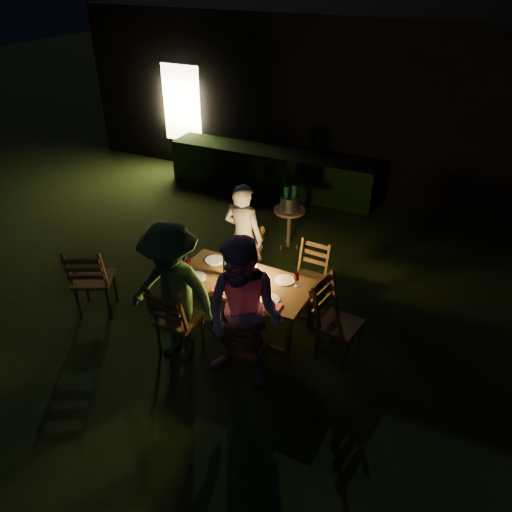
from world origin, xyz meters
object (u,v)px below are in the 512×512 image
at_px(chair_end, 337,335).
at_px(ice_bucket, 290,203).
at_px(chair_near_right, 247,357).
at_px(person_house_side, 243,237).
at_px(chair_spare, 95,290).
at_px(person_opp_left, 173,294).
at_px(person_opp_right, 244,315).
at_px(bottle_bucket_b, 294,200).
at_px(chair_near_left, 179,330).
at_px(lantern, 249,268).
at_px(side_table, 289,214).
at_px(chair_far_left, 242,269).
at_px(chair_far_right, 308,288).
at_px(bottle_bucket_a, 286,200).
at_px(bottle_table, 226,265).
at_px(dining_table, 244,285).

xyz_separation_m(chair_end, ice_bucket, (-1.48, 2.16, 0.46)).
bearing_deg(chair_near_right, person_house_side, 117.90).
distance_m(chair_end, chair_spare, 3.18).
relative_size(chair_spare, person_opp_left, 0.62).
bearing_deg(person_house_side, person_opp_left, 90.00).
xyz_separation_m(chair_spare, person_opp_right, (2.33, -0.28, 0.57)).
bearing_deg(person_opp_left, bottle_bucket_b, 86.65).
height_order(chair_near_left, person_opp_right, person_opp_right).
height_order(lantern, side_table, lantern).
bearing_deg(chair_spare, lantern, -8.42).
distance_m(person_opp_right, bottle_bucket_b, 3.06).
distance_m(chair_far_left, person_opp_left, 1.69).
distance_m(ice_bucket, bottle_bucket_b, 0.08).
bearing_deg(ice_bucket, chair_near_right, -76.97).
relative_size(chair_spare, lantern, 3.08).
xyz_separation_m(chair_spare, side_table, (1.66, 2.67, 0.27)).
bearing_deg(person_opp_right, chair_far_right, 86.39).
bearing_deg(person_opp_right, bottle_bucket_a, 105.93).
xyz_separation_m(chair_near_right, bottle_table, (-0.67, 0.79, 0.56)).
bearing_deg(chair_spare, bottle_bucket_a, 33.05).
bearing_deg(person_house_side, chair_far_right, 177.10).
bearing_deg(person_opp_left, chair_near_left, 90.00).
relative_size(chair_end, chair_spare, 0.97).
height_order(person_opp_left, bottle_bucket_b, person_opp_left).
xyz_separation_m(person_house_side, lantern, (0.47, -0.79, 0.08)).
height_order(person_house_side, person_opp_right, person_opp_right).
distance_m(person_house_side, bottle_bucket_a, 1.25).
relative_size(side_table, bottle_bucket_b, 2.10).
xyz_separation_m(chair_near_left, person_opp_left, (-0.00, -0.05, 0.56)).
bearing_deg(side_table, bottle_table, -90.04).
bearing_deg(bottle_bucket_b, lantern, -83.23).
xyz_separation_m(chair_near_right, person_house_side, (-0.84, 1.62, 0.50)).
height_order(chair_near_left, chair_far_right, chair_near_left).
height_order(chair_far_right, person_house_side, person_house_side).
height_order(dining_table, chair_near_left, chair_near_left).
height_order(chair_spare, bottle_table, chair_spare).
bearing_deg(chair_far_left, chair_near_right, 127.04).
distance_m(person_opp_right, person_opp_left, 0.90).
bearing_deg(bottle_bucket_a, chair_end, -54.21).
height_order(bottle_table, bottle_bucket_a, bottle_bucket_a).
relative_size(dining_table, person_house_side, 1.10).
bearing_deg(person_opp_left, side_table, 87.55).
bearing_deg(ice_bucket, bottle_bucket_b, 38.66).
bearing_deg(chair_far_right, chair_near_left, 58.12).
height_order(dining_table, chair_far_left, chair_far_left).
relative_size(chair_near_right, person_opp_left, 0.53).
bearing_deg(chair_spare, chair_far_right, 2.18).
relative_size(dining_table, side_table, 2.56).
bearing_deg(chair_far_right, dining_table, 55.54).
xyz_separation_m(chair_far_left, chair_end, (1.65, -0.83, 0.03)).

